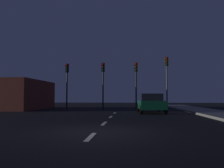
# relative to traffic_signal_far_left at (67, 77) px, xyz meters

# --- Properties ---
(ground_plane) EXTENTS (80.00, 80.00, 0.00)m
(ground_plane) POSITION_rel_traffic_signal_far_left_xyz_m (5.24, -7.99, -3.31)
(ground_plane) COLOR black
(lane_stripe_nearest) EXTENTS (0.16, 1.60, 0.01)m
(lane_stripe_nearest) POSITION_rel_traffic_signal_far_left_xyz_m (5.24, -16.19, -3.30)
(lane_stripe_nearest) COLOR silver
(lane_stripe_nearest) RESTS_ON ground_plane
(lane_stripe_second) EXTENTS (0.16, 1.60, 0.01)m
(lane_stripe_second) POSITION_rel_traffic_signal_far_left_xyz_m (5.24, -12.39, -3.30)
(lane_stripe_second) COLOR silver
(lane_stripe_second) RESTS_ON ground_plane
(lane_stripe_third) EXTENTS (0.16, 1.60, 0.01)m
(lane_stripe_third) POSITION_rel_traffic_signal_far_left_xyz_m (5.24, -8.59, -3.30)
(lane_stripe_third) COLOR silver
(lane_stripe_third) RESTS_ON ground_plane
(lane_stripe_fourth) EXTENTS (0.16, 1.60, 0.01)m
(lane_stripe_fourth) POSITION_rel_traffic_signal_far_left_xyz_m (5.24, -4.79, -3.30)
(lane_stripe_fourth) COLOR silver
(lane_stripe_fourth) RESTS_ON ground_plane
(traffic_signal_far_left) EXTENTS (0.32, 0.38, 4.70)m
(traffic_signal_far_left) POSITION_rel_traffic_signal_far_left_xyz_m (0.00, 0.00, 0.00)
(traffic_signal_far_left) COLOR black
(traffic_signal_far_left) RESTS_ON ground_plane
(traffic_signal_center_left) EXTENTS (0.32, 0.38, 4.75)m
(traffic_signal_center_left) POSITION_rel_traffic_signal_far_left_xyz_m (3.73, 0.00, 0.03)
(traffic_signal_center_left) COLOR black
(traffic_signal_center_left) RESTS_ON ground_plane
(traffic_signal_center_right) EXTENTS (0.32, 0.38, 4.75)m
(traffic_signal_center_right) POSITION_rel_traffic_signal_far_left_xyz_m (7.07, 0.00, 0.03)
(traffic_signal_center_right) COLOR black
(traffic_signal_center_right) RESTS_ON ground_plane
(traffic_signal_far_right) EXTENTS (0.32, 0.38, 5.27)m
(traffic_signal_far_right) POSITION_rel_traffic_signal_far_left_xyz_m (10.12, 0.00, 0.36)
(traffic_signal_far_right) COLOR #4C4C51
(traffic_signal_far_right) RESTS_ON ground_plane
(car_stopped_ahead) EXTENTS (2.11, 4.40, 1.54)m
(car_stopped_ahead) POSITION_rel_traffic_signal_far_left_xyz_m (8.14, -4.37, -2.53)
(car_stopped_ahead) COLOR #0F4C2D
(car_stopped_ahead) RESTS_ON ground_plane
(storefront_left) EXTENTS (5.29, 8.35, 3.02)m
(storefront_left) POSITION_rel_traffic_signal_far_left_xyz_m (-5.40, 0.35, -1.80)
(storefront_left) COLOR maroon
(storefront_left) RESTS_ON ground_plane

